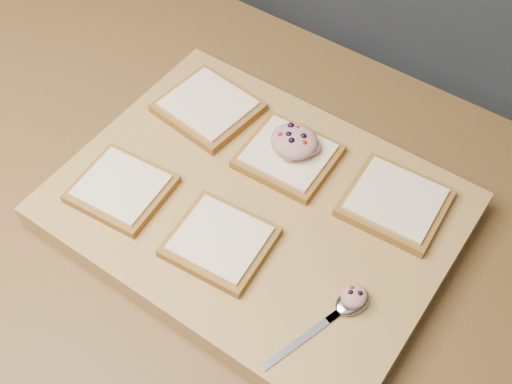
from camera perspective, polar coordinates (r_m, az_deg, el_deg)
island_counter at (r=1.30m, az=-2.50°, el=-12.94°), size 2.00×0.80×0.90m
cutting_board at (r=0.88m, az=-0.00°, el=-1.60°), size 0.52×0.39×0.04m
bread_far_left at (r=0.97m, az=-4.25°, el=7.54°), size 0.14×0.13×0.02m
bread_far_center at (r=0.90m, az=2.89°, el=3.23°), size 0.13×0.12×0.02m
bread_far_right at (r=0.87m, az=12.28°, el=-0.88°), size 0.13×0.12×0.02m
bread_near_left at (r=0.88m, az=-11.85°, el=0.33°), size 0.13×0.12×0.02m
bread_near_center at (r=0.82m, az=-3.20°, el=-4.39°), size 0.13×0.12×0.02m
tuna_salad_dollop at (r=0.89m, az=3.42°, el=4.57°), size 0.07×0.06×0.03m
spoon at (r=0.78m, az=7.93°, el=-10.08°), size 0.07×0.16×0.01m
spoon_salad at (r=0.77m, az=8.70°, el=-9.09°), size 0.03×0.03×0.02m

